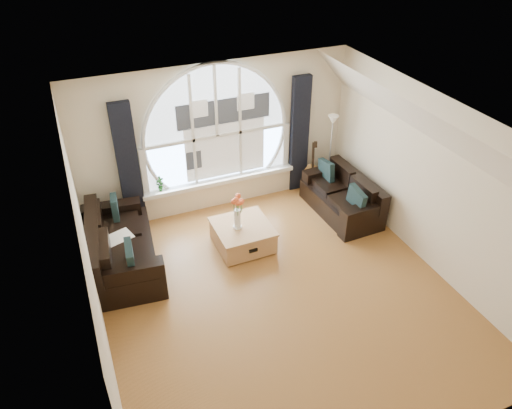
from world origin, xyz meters
name	(u,v)px	position (x,y,z in m)	size (l,w,h in m)	color
ground	(279,294)	(0.00, 0.00, 0.00)	(5.00, 5.50, 0.01)	brown
ceiling	(285,128)	(0.00, 0.00, 2.70)	(5.00, 5.50, 0.01)	silver
wall_back	(216,137)	(0.00, 2.75, 1.35)	(5.00, 0.01, 2.70)	beige
wall_front	(409,382)	(0.00, -2.75, 1.35)	(5.00, 0.01, 2.70)	beige
wall_left	(90,267)	(-2.50, 0.00, 1.35)	(0.01, 5.50, 2.70)	beige
wall_right	(432,183)	(2.50, 0.00, 1.35)	(0.01, 5.50, 2.70)	beige
attic_slope	(429,126)	(2.20, 0.00, 2.35)	(0.92, 5.50, 0.72)	silver
arched_window	(216,123)	(0.00, 2.72, 1.62)	(2.60, 0.06, 2.15)	silver
window_sill	(220,180)	(0.00, 2.65, 0.51)	(2.90, 0.22, 0.08)	white
window_frame	(217,124)	(0.00, 2.69, 1.62)	(2.76, 0.08, 2.15)	white
neighbor_house	(225,129)	(0.15, 2.71, 1.50)	(1.70, 0.02, 1.50)	silver
curtain_left	(128,167)	(-1.60, 2.63, 1.15)	(0.35, 0.12, 2.30)	black
curtain_right	(299,135)	(1.60, 2.63, 1.15)	(0.35, 0.12, 2.30)	black
sofa_left	(121,246)	(-2.01, 1.53, 0.40)	(0.96, 1.93, 0.86)	black
sofa_right	(342,194)	(1.95, 1.52, 0.40)	(0.82, 1.64, 0.73)	black
coffee_chest	(243,235)	(-0.08, 1.28, 0.22)	(0.92, 0.92, 0.45)	#A87647
throw_blanket	(119,246)	(-2.06, 1.41, 0.50)	(0.55, 0.55, 0.10)	silver
vase_flowers	(237,208)	(-0.17, 1.28, 0.80)	(0.24, 0.24, 0.70)	white
floor_lamp	(330,155)	(2.09, 2.28, 0.80)	(0.24, 0.24, 1.60)	#B2B2B2
guitar	(311,164)	(1.85, 2.53, 0.53)	(0.36, 0.24, 1.06)	olive
potted_plant	(160,184)	(-1.11, 2.65, 0.69)	(0.15, 0.10, 0.29)	#1E6023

